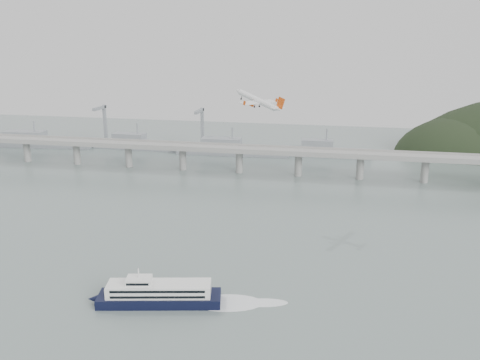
# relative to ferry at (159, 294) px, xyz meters

# --- Properties ---
(ground) EXTENTS (900.00, 900.00, 0.00)m
(ground) POSITION_rel_ferry_xyz_m (20.55, 21.01, -4.51)
(ground) COLOR slate
(ground) RESTS_ON ground
(bridge) EXTENTS (800.00, 22.00, 23.90)m
(bridge) POSITION_rel_ferry_xyz_m (19.40, 221.01, 13.14)
(bridge) COLOR gray
(bridge) RESTS_ON ground
(distant_fleet) EXTENTS (453.00, 60.90, 40.00)m
(distant_fleet) POSITION_rel_ferry_xyz_m (-134.80, 286.09, 1.71)
(distant_fleet) COLOR gray
(distant_fleet) RESTS_ON ground
(ferry) EXTENTS (87.34, 28.50, 16.62)m
(ferry) POSITION_rel_ferry_xyz_m (0.00, 0.00, 0.00)
(ferry) COLOR black
(ferry) RESTS_ON ground
(airliner) EXTENTS (34.38, 32.60, 13.46)m
(airliner) POSITION_rel_ferry_xyz_m (23.68, 117.00, 70.12)
(airliner) COLOR silver
(airliner) RESTS_ON ground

